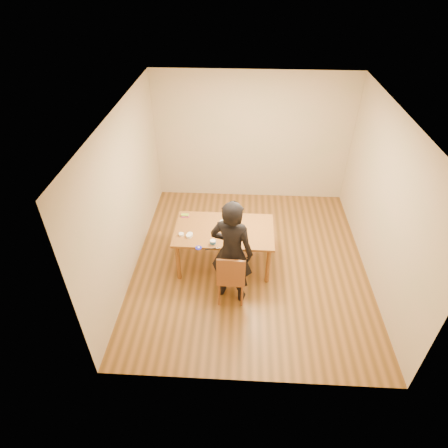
# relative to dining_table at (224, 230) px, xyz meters

# --- Properties ---
(room_shell) EXTENTS (4.00, 4.50, 2.70)m
(room_shell) POSITION_rel_dining_table_xyz_m (0.45, 0.38, 0.62)
(room_shell) COLOR brown
(room_shell) RESTS_ON ground
(dining_table) EXTENTS (1.64, 0.98, 0.04)m
(dining_table) POSITION_rel_dining_table_xyz_m (0.00, 0.00, 0.00)
(dining_table) COLOR brown
(dining_table) RESTS_ON floor
(dining_chair) EXTENTS (0.42, 0.42, 0.04)m
(dining_chair) POSITION_rel_dining_table_xyz_m (0.15, -0.78, -0.28)
(dining_chair) COLOR brown
(dining_chair) RESTS_ON floor
(cake_plate) EXTENTS (0.28, 0.28, 0.02)m
(cake_plate) POSITION_rel_dining_table_xyz_m (0.01, 0.06, 0.03)
(cake_plate) COLOR #C70D3A
(cake_plate) RESTS_ON dining_table
(cake) EXTENTS (0.20, 0.20, 0.06)m
(cake) POSITION_rel_dining_table_xyz_m (0.01, 0.06, 0.07)
(cake) COLOR white
(cake) RESTS_ON cake_plate
(frosting_dome) EXTENTS (0.20, 0.20, 0.03)m
(frosting_dome) POSITION_rel_dining_table_xyz_m (0.01, 0.06, 0.12)
(frosting_dome) COLOR white
(frosting_dome) RESTS_ON cake
(frosting_tub) EXTENTS (0.09, 0.09, 0.08)m
(frosting_tub) POSITION_rel_dining_table_xyz_m (-0.16, -0.39, 0.06)
(frosting_tub) COLOR white
(frosting_tub) RESTS_ON dining_table
(frosting_lid) EXTENTS (0.10, 0.10, 0.01)m
(frosting_lid) POSITION_rel_dining_table_xyz_m (-0.37, -0.49, 0.02)
(frosting_lid) COLOR #1919A2
(frosting_lid) RESTS_ON dining_table
(frosting_dollop) EXTENTS (0.04, 0.04, 0.02)m
(frosting_dollop) POSITION_rel_dining_table_xyz_m (-0.37, -0.49, 0.04)
(frosting_dollop) COLOR white
(frosting_dollop) RESTS_ON frosting_lid
(ramekin_green) EXTENTS (0.09, 0.09, 0.04)m
(ramekin_green) POSITION_rel_dining_table_xyz_m (-0.56, -0.23, 0.04)
(ramekin_green) COLOR white
(ramekin_green) RESTS_ON dining_table
(ramekin_yellow) EXTENTS (0.09, 0.09, 0.04)m
(ramekin_yellow) POSITION_rel_dining_table_xyz_m (-0.54, -0.19, 0.04)
(ramekin_yellow) COLOR white
(ramekin_yellow) RESTS_ON dining_table
(ramekin_multi) EXTENTS (0.08, 0.08, 0.04)m
(ramekin_multi) POSITION_rel_dining_table_xyz_m (-0.68, -0.19, 0.04)
(ramekin_multi) COLOR white
(ramekin_multi) RESTS_ON dining_table
(candy_box_pink) EXTENTS (0.14, 0.08, 0.02)m
(candy_box_pink) POSITION_rel_dining_table_xyz_m (-0.69, 0.33, 0.03)
(candy_box_pink) COLOR #E83678
(candy_box_pink) RESTS_ON dining_table
(candy_box_green) EXTENTS (0.13, 0.06, 0.02)m
(candy_box_green) POSITION_rel_dining_table_xyz_m (-0.70, 0.33, 0.05)
(candy_box_green) COLOR green
(candy_box_green) RESTS_ON candy_box_pink
(spatula) EXTENTS (0.17, 0.06, 0.01)m
(spatula) POSITION_rel_dining_table_xyz_m (-0.18, -0.51, 0.02)
(spatula) COLOR black
(spatula) RESTS_ON dining_table
(person) EXTENTS (0.74, 0.59, 1.79)m
(person) POSITION_rel_dining_table_xyz_m (0.15, -0.73, 0.16)
(person) COLOR black
(person) RESTS_ON floor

